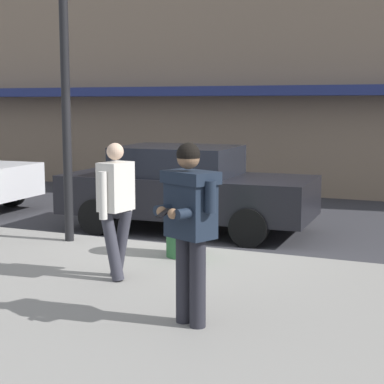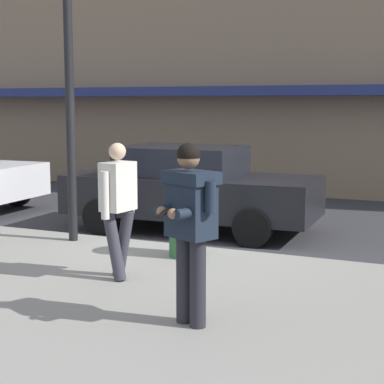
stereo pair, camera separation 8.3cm
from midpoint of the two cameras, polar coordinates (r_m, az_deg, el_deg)
ground_plane at (r=10.18m, az=-0.87°, el=-5.22°), size 80.00×80.00×0.00m
sidewalk at (r=7.26m, az=-3.03°, el=-10.12°), size 32.00×5.30×0.14m
curb_paint_line at (r=9.86m, az=4.57°, el=-5.66°), size 28.00×0.12×0.01m
parked_sedan_mid at (r=11.58m, az=-0.78°, el=0.37°), size 4.58×2.09×1.54m
man_texting_on_phone at (r=6.20m, az=-0.59°, el=-1.99°), size 0.61×0.65×1.81m
pedestrian_in_light_coat at (r=7.95m, az=-7.07°, el=-0.89°), size 0.37×0.60×1.70m
street_lamp_post at (r=10.23m, az=-11.51°, el=12.40°), size 0.36×0.36×4.88m
trash_bin at (r=9.13m, az=-0.95°, el=-2.69°), size 0.55×0.55×0.98m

